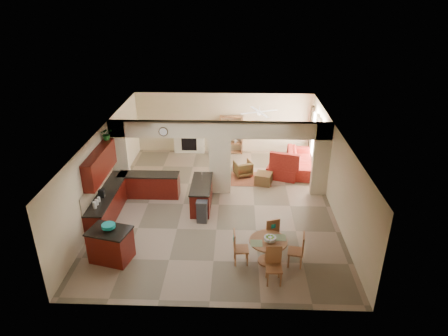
{
  "coord_description": "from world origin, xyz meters",
  "views": [
    {
      "loc": [
        0.63,
        -12.43,
        7.27
      ],
      "look_at": [
        0.18,
        0.3,
        1.32
      ],
      "focal_mm": 32.0,
      "sensor_mm": 36.0,
      "label": 1
    }
  ],
  "objects_px": {
    "dining_table": "(268,248)",
    "kitchen_island": "(111,245)",
    "sofa": "(300,161)",
    "armchair": "(243,168)"
  },
  "relations": [
    {
      "from": "dining_table",
      "to": "kitchen_island",
      "type": "bearing_deg",
      "value": -179.55
    },
    {
      "from": "sofa",
      "to": "armchair",
      "type": "height_order",
      "value": "sofa"
    },
    {
      "from": "sofa",
      "to": "dining_table",
      "type": "bearing_deg",
      "value": 169.37
    },
    {
      "from": "armchair",
      "to": "sofa",
      "type": "bearing_deg",
      "value": 176.01
    },
    {
      "from": "kitchen_island",
      "to": "dining_table",
      "type": "xyz_separation_m",
      "value": [
        4.46,
        0.04,
        -0.01
      ]
    },
    {
      "from": "dining_table",
      "to": "sofa",
      "type": "relative_size",
      "value": 0.41
    },
    {
      "from": "kitchen_island",
      "to": "armchair",
      "type": "xyz_separation_m",
      "value": [
        3.8,
        5.65,
        -0.19
      ]
    },
    {
      "from": "kitchen_island",
      "to": "armchair",
      "type": "relative_size",
      "value": 1.9
    },
    {
      "from": "armchair",
      "to": "kitchen_island",
      "type": "bearing_deg",
      "value": 36.01
    },
    {
      "from": "dining_table",
      "to": "sofa",
      "type": "height_order",
      "value": "sofa"
    }
  ]
}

